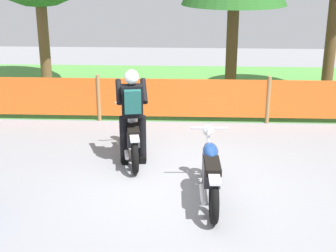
{
  "coord_description": "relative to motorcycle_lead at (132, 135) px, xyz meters",
  "views": [
    {
      "loc": [
        0.15,
        -7.46,
        3.6
      ],
      "look_at": [
        -0.2,
        0.24,
        0.9
      ],
      "focal_mm": 53.81,
      "sensor_mm": 36.0,
      "label": 1
    }
  ],
  "objects": [
    {
      "name": "motorcycle_trailing",
      "position": [
        1.36,
        -1.55,
        0.02
      ],
      "size": [
        0.59,
        2.02,
        0.96
      ],
      "rotation": [
        0.0,
        0.0,
        1.6
      ],
      "color": "black",
      "rests_on": "ground"
    },
    {
      "name": "rider_lead",
      "position": [
        0.04,
        -0.21,
        0.51
      ],
      "size": [
        0.61,
        0.73,
        1.69
      ],
      "rotation": [
        0.0,
        0.0,
        1.74
      ],
      "color": "black",
      "rests_on": "ground"
    },
    {
      "name": "grass_verge",
      "position": [
        0.88,
        4.89,
        -0.44
      ],
      "size": [
        24.0,
        5.62,
        0.01
      ],
      "primitive_type": "cube",
      "color": "#4C8C3D",
      "rests_on": "ground"
    },
    {
      "name": "motorcycle_lead",
      "position": [
        0.0,
        0.0,
        0.0
      ],
      "size": [
        0.59,
        1.91,
        0.91
      ],
      "rotation": [
        0.0,
        0.0,
        1.74
      ],
      "color": "black",
      "rests_on": "ground"
    },
    {
      "name": "ground",
      "position": [
        0.88,
        -1.03,
        -0.45
      ],
      "size": [
        24.0,
        24.0,
        0.02
      ],
      "primitive_type": "cube",
      "color": "gray"
    },
    {
      "name": "barrier_fence",
      "position": [
        0.88,
        2.08,
        0.1
      ],
      "size": [
        11.21,
        0.08,
        1.05
      ],
      "color": "#997547",
      "rests_on": "ground"
    }
  ]
}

